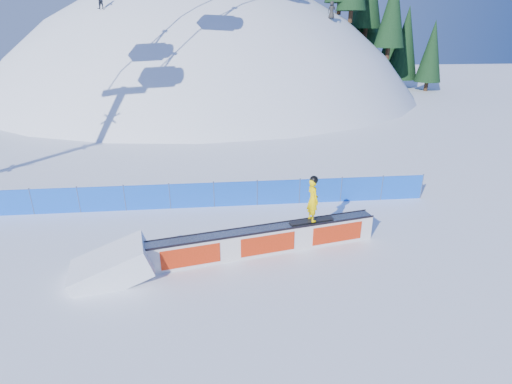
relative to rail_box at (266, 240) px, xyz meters
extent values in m
plane|color=white|center=(-2.86, -0.20, -0.51)|extent=(160.00, 160.00, 0.00)
sphere|color=white|center=(-2.86, 41.80, -18.51)|extent=(64.00, 64.00, 64.00)
cylinder|color=#332114|center=(12.49, 43.81, 10.10)|extent=(0.50, 0.50, 1.40)
cylinder|color=#332114|center=(11.74, 42.24, 10.57)|extent=(0.50, 0.50, 1.40)
cylinder|color=#332114|center=(14.10, 39.17, 9.11)|extent=(0.50, 0.50, 1.40)
cylinder|color=#332114|center=(15.27, 43.14, 8.43)|extent=(0.50, 0.50, 1.40)
cylinder|color=#332114|center=(18.15, 36.31, 5.60)|extent=(0.50, 0.50, 1.40)
cone|color=black|center=(18.15, 36.31, 9.49)|extent=(2.90, 2.90, 6.59)
cylinder|color=#332114|center=(18.64, 44.33, 5.66)|extent=(0.50, 0.50, 1.40)
cone|color=black|center=(18.64, 44.33, 9.50)|extent=(2.85, 2.85, 6.47)
cylinder|color=#332114|center=(22.71, 35.97, 0.44)|extent=(0.50, 0.50, 1.40)
cone|color=black|center=(22.71, 35.97, 5.73)|extent=(4.13, 4.13, 9.40)
cylinder|color=#332114|center=(23.72, 41.95, 0.09)|extent=(0.50, 0.50, 1.40)
cone|color=black|center=(23.72, 41.95, 4.37)|extent=(3.24, 3.24, 7.36)
cylinder|color=#332114|center=(23.29, 43.07, 0.49)|extent=(0.50, 0.50, 1.40)
cone|color=black|center=(23.29, 43.07, 5.82)|extent=(4.16, 4.16, 9.46)
cylinder|color=#332114|center=(26.69, 38.43, 0.09)|extent=(0.50, 0.50, 1.40)
cone|color=black|center=(26.69, 38.43, 4.87)|extent=(3.68, 3.68, 8.35)
cube|color=blue|center=(-2.86, 4.30, 0.09)|extent=(22.00, 0.03, 1.20)
cylinder|color=#3A4868|center=(-9.86, 4.30, 0.14)|extent=(0.05, 0.05, 1.30)
cylinder|color=#3A4868|center=(-7.86, 4.30, 0.14)|extent=(0.05, 0.05, 1.30)
cylinder|color=#3A4868|center=(-5.86, 4.30, 0.14)|extent=(0.05, 0.05, 1.30)
cylinder|color=#3A4868|center=(-3.86, 4.30, 0.14)|extent=(0.05, 0.05, 1.30)
cylinder|color=#3A4868|center=(-1.86, 4.30, 0.14)|extent=(0.05, 0.05, 1.30)
cylinder|color=#3A4868|center=(0.14, 4.30, 0.14)|extent=(0.05, 0.05, 1.30)
cylinder|color=#3A4868|center=(2.14, 4.30, 0.14)|extent=(0.05, 0.05, 1.30)
cylinder|color=#3A4868|center=(4.14, 4.30, 0.14)|extent=(0.05, 0.05, 1.30)
cylinder|color=#3A4868|center=(6.14, 4.30, 0.14)|extent=(0.05, 0.05, 1.30)
cylinder|color=#3A4868|center=(8.14, 4.30, 0.14)|extent=(0.05, 0.05, 1.30)
cube|color=silver|center=(0.00, 0.00, -0.02)|extent=(8.50, 2.24, 0.96)
cube|color=gray|center=(0.00, 0.00, 0.48)|extent=(8.42, 2.25, 0.04)
cube|color=black|center=(0.06, -0.28, 0.49)|extent=(8.40, 1.75, 0.06)
cube|color=black|center=(-0.06, 0.28, 0.49)|extent=(8.40, 1.75, 0.06)
cube|color=red|center=(0.06, -0.27, -0.02)|extent=(7.97, 1.65, 0.72)
cube|color=red|center=(-0.06, 0.27, -0.02)|extent=(7.97, 1.65, 0.72)
cube|color=black|center=(1.77, 0.36, 0.54)|extent=(1.74, 0.65, 0.03)
imported|color=#FFD501|center=(1.77, 0.36, 1.38)|extent=(0.54, 0.69, 1.65)
sphere|color=black|center=(1.77, 0.36, 2.15)|extent=(0.31, 0.31, 0.31)
imported|color=black|center=(10.25, 29.68, 8.88)|extent=(0.96, 0.86, 1.65)
camera|label=1|loc=(-1.66, -12.72, 7.16)|focal=28.00mm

